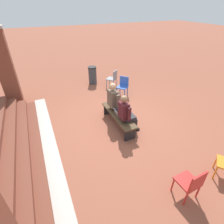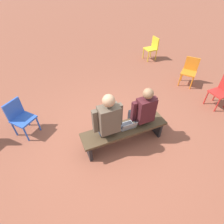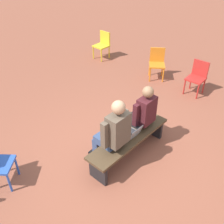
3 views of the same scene
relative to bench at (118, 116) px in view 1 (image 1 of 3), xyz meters
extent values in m
plane|color=brown|center=(0.22, -0.04, -0.35)|extent=(60.00, 60.00, 0.00)
cube|color=#B7B2A8|center=(0.00, 2.27, -0.35)|extent=(6.08, 0.40, 0.01)
cube|color=brown|center=(0.00, 3.07, -0.28)|extent=(5.28, 1.20, 0.15)
cube|color=brown|center=(0.00, 3.22, -0.13)|extent=(5.28, 0.90, 0.15)
cube|color=brown|center=(0.00, 3.37, 0.02)|extent=(5.28, 0.60, 0.15)
cube|color=brown|center=(3.24, 3.17, 1.05)|extent=(0.56, 0.56, 2.81)
cube|color=#4C3823|center=(0.00, 0.00, 0.07)|extent=(1.80, 0.44, 0.05)
cube|color=black|center=(-0.80, 0.00, -0.15)|extent=(0.06, 0.37, 0.40)
cube|color=black|center=(0.80, 0.00, -0.15)|extent=(0.06, 0.37, 0.40)
cube|color=#232328|center=(-0.41, -0.16, 0.15)|extent=(0.31, 0.37, 0.13)
cube|color=#232328|center=(-0.50, -0.35, -0.13)|extent=(0.10, 0.11, 0.45)
cube|color=black|center=(-0.50, -0.40, -0.32)|extent=(0.10, 0.22, 0.06)
cube|color=#232328|center=(-0.33, -0.35, -0.13)|extent=(0.10, 0.11, 0.45)
cube|color=black|center=(-0.33, -0.40, -0.32)|extent=(0.10, 0.22, 0.06)
cube|color=#47191E|center=(-0.41, 0.04, 0.47)|extent=(0.35, 0.22, 0.52)
cube|color=maroon|center=(-0.41, -0.08, 0.44)|extent=(0.05, 0.01, 0.31)
cube|color=#47191E|center=(-0.63, -0.03, 0.45)|extent=(0.08, 0.09, 0.44)
cube|color=#47191E|center=(-0.19, -0.03, 0.45)|extent=(0.08, 0.09, 0.44)
sphere|color=#8C6647|center=(-0.41, 0.04, 0.86)|extent=(0.20, 0.20, 0.20)
cube|color=#384C75|center=(0.36, -0.18, 0.16)|extent=(0.34, 0.40, 0.14)
cube|color=#384C75|center=(0.27, -0.38, -0.13)|extent=(0.11, 0.12, 0.45)
cube|color=black|center=(0.27, -0.44, -0.32)|extent=(0.11, 0.24, 0.07)
cube|color=#384C75|center=(0.45, -0.38, -0.13)|extent=(0.11, 0.12, 0.45)
cube|color=black|center=(0.45, -0.44, -0.32)|extent=(0.11, 0.24, 0.07)
cube|color=brown|center=(0.36, 0.04, 0.51)|extent=(0.38, 0.24, 0.56)
cube|color=brown|center=(0.12, -0.03, 0.49)|extent=(0.09, 0.10, 0.48)
cube|color=brown|center=(0.60, -0.03, 0.49)|extent=(0.09, 0.10, 0.48)
sphere|color=tan|center=(0.36, 0.04, 0.93)|extent=(0.22, 0.22, 0.22)
cube|color=#9EA0A5|center=(-0.06, -0.04, 0.11)|extent=(0.32, 0.22, 0.02)
cube|color=#2D2D33|center=(-0.06, -0.05, 0.12)|extent=(0.29, 0.15, 0.00)
cube|color=#9EA0A5|center=(-0.06, 0.10, 0.21)|extent=(0.32, 0.07, 0.19)
cube|color=#33519E|center=(-0.06, 0.09, 0.21)|extent=(0.28, 0.06, 0.17)
cube|color=#2D56B7|center=(1.90, -1.13, 0.07)|extent=(0.59, 0.59, 0.04)
cube|color=#2D56B7|center=(2.02, -1.27, 0.29)|extent=(0.33, 0.29, 0.40)
cylinder|color=#2D56B7|center=(1.92, -0.87, -0.15)|extent=(0.04, 0.04, 0.40)
cylinder|color=#2D56B7|center=(1.64, -1.11, -0.15)|extent=(0.04, 0.04, 0.40)
cylinder|color=#2D56B7|center=(2.15, -1.15, -0.15)|extent=(0.04, 0.04, 0.40)
cylinder|color=#2D56B7|center=(1.88, -1.38, -0.15)|extent=(0.04, 0.04, 0.40)
cube|color=gray|center=(2.97, -1.09, 0.07)|extent=(0.59, 0.59, 0.04)
cube|color=gray|center=(2.83, -1.22, 0.29)|extent=(0.30, 0.32, 0.40)
cylinder|color=gray|center=(3.23, -1.10, -0.15)|extent=(0.04, 0.04, 0.40)
cylinder|color=gray|center=(2.98, -0.84, -0.15)|extent=(0.04, 0.04, 0.40)
cylinder|color=gray|center=(2.96, -1.34, -0.15)|extent=(0.04, 0.04, 0.40)
cylinder|color=gray|center=(2.72, -1.08, -0.15)|extent=(0.04, 0.04, 0.40)
cube|color=red|center=(-2.85, -0.19, 0.07)|extent=(0.44, 0.44, 0.04)
cube|color=red|center=(-3.04, -0.20, 0.29)|extent=(0.06, 0.40, 0.40)
cylinder|color=red|center=(-2.66, -0.36, -0.15)|extent=(0.04, 0.04, 0.40)
cylinder|color=red|center=(-2.68, 0.00, -0.15)|extent=(0.04, 0.04, 0.40)
cylinder|color=red|center=(-3.02, -0.38, -0.15)|extent=(0.04, 0.04, 0.40)
cylinder|color=red|center=(-3.04, -0.02, -0.15)|extent=(0.04, 0.04, 0.40)
cylinder|color=orange|center=(-2.62, -1.40, -0.15)|extent=(0.04, 0.04, 0.40)
cylinder|color=orange|center=(-2.84, -1.11, -0.15)|extent=(0.04, 0.04, 0.40)
cylinder|color=#383D42|center=(3.79, -0.41, 0.05)|extent=(0.40, 0.40, 0.80)
cylinder|color=black|center=(3.79, -0.41, 0.48)|extent=(0.42, 0.42, 0.06)
camera|label=1|loc=(-4.28, 2.17, 3.20)|focal=28.00mm
camera|label=2|loc=(1.21, 2.17, 2.67)|focal=28.00mm
camera|label=3|loc=(2.84, 2.17, 3.17)|focal=42.00mm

